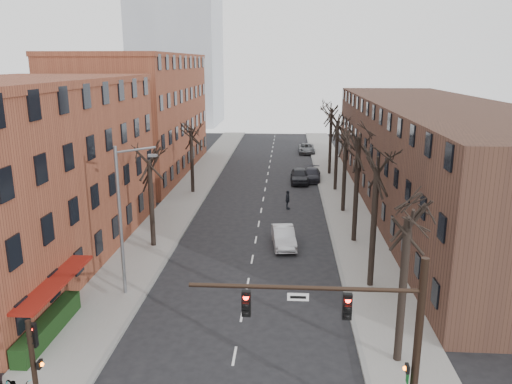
# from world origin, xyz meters

# --- Properties ---
(sidewalk_left) EXTENTS (4.00, 90.00, 0.15)m
(sidewalk_left) POSITION_xyz_m (-8.00, 35.00, 0.07)
(sidewalk_left) COLOR gray
(sidewalk_left) RESTS_ON ground
(sidewalk_right) EXTENTS (4.00, 90.00, 0.15)m
(sidewalk_right) POSITION_xyz_m (8.00, 35.00, 0.07)
(sidewalk_right) COLOR gray
(sidewalk_right) RESTS_ON ground
(building_left_near) EXTENTS (12.00, 26.00, 12.00)m
(building_left_near) POSITION_xyz_m (-16.00, 15.00, 6.00)
(building_left_near) COLOR brown
(building_left_near) RESTS_ON ground
(building_left_far) EXTENTS (12.00, 28.00, 14.00)m
(building_left_far) POSITION_xyz_m (-16.00, 44.00, 7.00)
(building_left_far) COLOR brown
(building_left_far) RESTS_ON ground
(building_right) EXTENTS (12.00, 50.00, 10.00)m
(building_right) POSITION_xyz_m (16.00, 30.00, 5.00)
(building_right) COLOR #452B20
(building_right) RESTS_ON ground
(awning_left) EXTENTS (1.20, 7.00, 0.15)m
(awning_left) POSITION_xyz_m (-9.40, 6.00, 0.00)
(awning_left) COLOR maroon
(awning_left) RESTS_ON ground
(hedge) EXTENTS (0.80, 6.00, 1.00)m
(hedge) POSITION_xyz_m (-9.50, 5.00, 0.65)
(hedge) COLOR #183312
(hedge) RESTS_ON sidewalk_left
(tree_right_a) EXTENTS (5.20, 5.20, 10.00)m
(tree_right_a) POSITION_xyz_m (7.60, 4.00, 0.00)
(tree_right_a) COLOR black
(tree_right_a) RESTS_ON ground
(tree_right_b) EXTENTS (5.20, 5.20, 10.80)m
(tree_right_b) POSITION_xyz_m (7.60, 12.00, 0.00)
(tree_right_b) COLOR black
(tree_right_b) RESTS_ON ground
(tree_right_c) EXTENTS (5.20, 5.20, 11.60)m
(tree_right_c) POSITION_xyz_m (7.60, 20.00, 0.00)
(tree_right_c) COLOR black
(tree_right_c) RESTS_ON ground
(tree_right_d) EXTENTS (5.20, 5.20, 10.00)m
(tree_right_d) POSITION_xyz_m (7.60, 28.00, 0.00)
(tree_right_d) COLOR black
(tree_right_d) RESTS_ON ground
(tree_right_e) EXTENTS (5.20, 5.20, 10.80)m
(tree_right_e) POSITION_xyz_m (7.60, 36.00, 0.00)
(tree_right_e) COLOR black
(tree_right_e) RESTS_ON ground
(tree_right_f) EXTENTS (5.20, 5.20, 11.60)m
(tree_right_f) POSITION_xyz_m (7.60, 44.00, 0.00)
(tree_right_f) COLOR black
(tree_right_f) RESTS_ON ground
(tree_left_a) EXTENTS (5.20, 5.20, 9.50)m
(tree_left_a) POSITION_xyz_m (-7.60, 18.00, 0.00)
(tree_left_a) COLOR black
(tree_left_a) RESTS_ON ground
(tree_left_b) EXTENTS (5.20, 5.20, 9.50)m
(tree_left_b) POSITION_xyz_m (-7.60, 34.00, 0.00)
(tree_left_b) COLOR black
(tree_left_b) RESTS_ON ground
(signal_mast_arm) EXTENTS (8.14, 0.30, 7.20)m
(signal_mast_arm) POSITION_xyz_m (5.45, -1.00, 4.40)
(signal_mast_arm) COLOR black
(signal_mast_arm) RESTS_ON ground
(signal_pole_left) EXTENTS (0.47, 0.44, 4.40)m
(signal_pole_left) POSITION_xyz_m (-6.99, -0.95, 2.61)
(signal_pole_left) COLOR black
(signal_pole_left) RESTS_ON ground
(streetlight) EXTENTS (2.45, 0.22, 9.03)m
(streetlight) POSITION_xyz_m (-7.03, 10.00, 5.01)
(streetlight) COLOR slate
(streetlight) RESTS_ON ground
(silver_sedan) EXTENTS (2.06, 4.65, 1.49)m
(silver_sedan) POSITION_xyz_m (2.18, 18.78, 0.74)
(silver_sedan) COLOR #AEAFB5
(silver_sedan) RESTS_ON ground
(parked_car_near) EXTENTS (2.10, 5.00, 1.69)m
(parked_car_near) POSITION_xyz_m (3.80, 39.37, 0.84)
(parked_car_near) COLOR black
(parked_car_near) RESTS_ON ground
(parked_car_mid) EXTENTS (2.31, 4.98, 1.41)m
(parked_car_mid) POSITION_xyz_m (5.30, 40.62, 0.70)
(parked_car_mid) COLOR black
(parked_car_mid) RESTS_ON ground
(parked_car_far) EXTENTS (2.45, 5.19, 1.43)m
(parked_car_far) POSITION_xyz_m (5.30, 58.81, 0.72)
(parked_car_far) COLOR #5B5E63
(parked_car_far) RESTS_ON ground
(pedestrian_crossing) EXTENTS (0.46, 1.07, 1.82)m
(pedestrian_crossing) POSITION_xyz_m (2.46, 28.61, 0.91)
(pedestrian_crossing) COLOR black
(pedestrian_crossing) RESTS_ON ground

